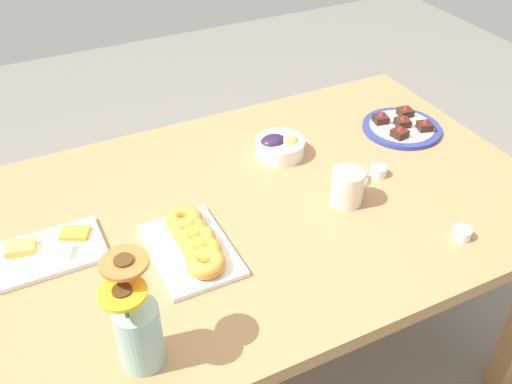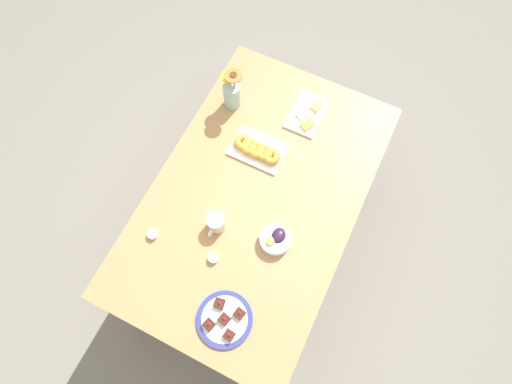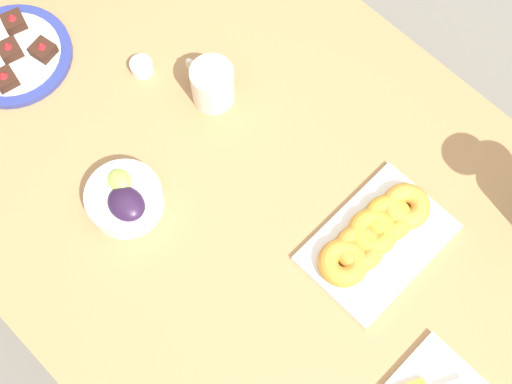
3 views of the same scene
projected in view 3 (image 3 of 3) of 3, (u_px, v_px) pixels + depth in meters
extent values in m
plane|color=slate|center=(256.00, 290.00, 2.09)|extent=(6.00, 6.00, 0.00)
cube|color=#A87A4C|center=(256.00, 203.00, 1.42)|extent=(1.60, 1.00, 0.04)
cylinder|color=silver|center=(213.00, 85.00, 1.44)|extent=(0.09, 0.09, 0.10)
cylinder|color=brown|center=(211.00, 74.00, 1.40)|extent=(0.08, 0.08, 0.00)
torus|color=silver|center=(194.00, 68.00, 1.46)|extent=(0.05, 0.01, 0.05)
cylinder|color=white|center=(125.00, 199.00, 1.38)|extent=(0.15, 0.15, 0.05)
ellipsoid|color=#2D1938|center=(127.00, 205.00, 1.35)|extent=(0.08, 0.07, 0.04)
ellipsoid|color=#9EC14C|center=(120.00, 181.00, 1.37)|extent=(0.05, 0.04, 0.04)
cube|color=white|center=(378.00, 243.00, 1.36)|extent=(0.19, 0.28, 0.01)
torus|color=gold|center=(406.00, 206.00, 1.36)|extent=(0.12, 0.12, 0.04)
torus|color=gold|center=(388.00, 218.00, 1.35)|extent=(0.12, 0.12, 0.04)
torus|color=orange|center=(373.00, 232.00, 1.34)|extent=(0.13, 0.13, 0.04)
torus|color=orange|center=(359.00, 248.00, 1.33)|extent=(0.13, 0.13, 0.04)
torus|color=orange|center=(343.00, 263.00, 1.32)|extent=(0.13, 0.13, 0.04)
cylinder|color=white|center=(142.00, 67.00, 1.50)|extent=(0.05, 0.05, 0.03)
cylinder|color=maroon|center=(141.00, 64.00, 1.49)|extent=(0.04, 0.04, 0.01)
cylinder|color=navy|center=(13.00, 55.00, 1.52)|extent=(0.25, 0.25, 0.01)
cylinder|color=white|center=(13.00, 55.00, 1.52)|extent=(0.21, 0.21, 0.01)
cube|color=#381E14|center=(5.00, 79.00, 1.47)|extent=(0.05, 0.05, 0.02)
cone|color=red|center=(2.00, 74.00, 1.45)|extent=(0.02, 0.02, 0.01)
cube|color=#381E14|center=(43.00, 50.00, 1.50)|extent=(0.05, 0.05, 0.02)
cone|color=red|center=(41.00, 45.00, 1.48)|extent=(0.02, 0.02, 0.01)
cube|color=#381E14|center=(14.00, 22.00, 1.52)|extent=(0.05, 0.05, 0.02)
cone|color=red|center=(11.00, 16.00, 1.51)|extent=(0.02, 0.02, 0.01)
cube|color=#381E14|center=(10.00, 50.00, 1.50)|extent=(0.05, 0.05, 0.02)
cone|color=red|center=(7.00, 45.00, 1.48)|extent=(0.02, 0.02, 0.01)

